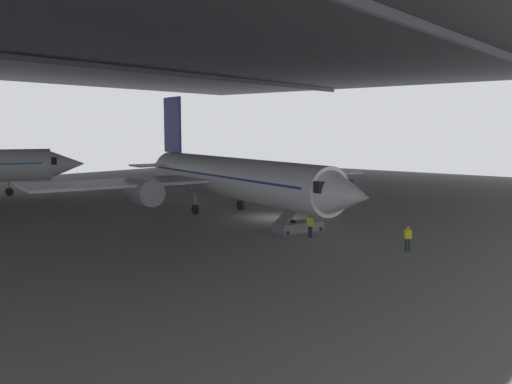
{
  "coord_description": "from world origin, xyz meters",
  "views": [
    {
      "loc": [
        -36.83,
        -27.98,
        7.56
      ],
      "look_at": [
        -2.88,
        0.03,
        2.47
      ],
      "focal_mm": 38.49,
      "sensor_mm": 36.0,
      "label": 1
    }
  ],
  "objects_px": {
    "crew_worker_near_nose": "(408,237)",
    "airplane_main": "(229,177)",
    "boarding_stairs": "(299,222)",
    "crew_worker_by_stairs": "(310,225)"
  },
  "relations": [
    {
      "from": "boarding_stairs",
      "to": "crew_worker_near_nose",
      "type": "height_order",
      "value": "boarding_stairs"
    },
    {
      "from": "crew_worker_near_nose",
      "to": "airplane_main",
      "type": "bearing_deg",
      "value": 78.87
    },
    {
      "from": "boarding_stairs",
      "to": "crew_worker_near_nose",
      "type": "distance_m",
      "value": 9.09
    },
    {
      "from": "boarding_stairs",
      "to": "crew_worker_by_stairs",
      "type": "xyz_separation_m",
      "value": [
        -1.48,
        -1.99,
        0.2
      ]
    },
    {
      "from": "crew_worker_near_nose",
      "to": "crew_worker_by_stairs",
      "type": "xyz_separation_m",
      "value": [
        -0.3,
        7.02,
        0.03
      ]
    },
    {
      "from": "airplane_main",
      "to": "boarding_stairs",
      "type": "xyz_separation_m",
      "value": [
        -2.4,
        -9.22,
        -2.61
      ]
    },
    {
      "from": "airplane_main",
      "to": "boarding_stairs",
      "type": "height_order",
      "value": "airplane_main"
    },
    {
      "from": "crew_worker_by_stairs",
      "to": "crew_worker_near_nose",
      "type": "bearing_deg",
      "value": -87.57
    },
    {
      "from": "boarding_stairs",
      "to": "airplane_main",
      "type": "bearing_deg",
      "value": 75.4
    },
    {
      "from": "crew_worker_by_stairs",
      "to": "boarding_stairs",
      "type": "bearing_deg",
      "value": 53.32
    }
  ]
}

